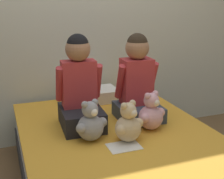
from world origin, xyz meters
name	(u,v)px	position (x,y,z in m)	size (l,w,h in m)	color
wall_behind_bed	(80,10)	(0.00, 1.06, 1.25)	(8.00, 0.06, 2.50)	beige
bed	(123,165)	(0.00, 0.00, 0.22)	(1.35, 1.94, 0.44)	#2D2D33
child_on_left	(80,89)	(-0.22, 0.30, 0.72)	(0.34, 0.40, 0.68)	black
child_on_right	(137,82)	(0.24, 0.30, 0.73)	(0.34, 0.35, 0.67)	#384251
teddy_bear_held_by_left_child	(91,124)	(-0.22, 0.03, 0.56)	(0.23, 0.18, 0.28)	#939399
teddy_bear_held_by_right_child	(151,114)	(0.24, 0.06, 0.56)	(0.23, 0.18, 0.28)	#DBA3B2
teddy_bear_between_children	(128,125)	(0.01, -0.07, 0.56)	(0.22, 0.18, 0.28)	#D1B78E
pillow_at_headboard	(90,96)	(0.00, 0.80, 0.50)	(0.51, 0.28, 0.11)	white
sign_card	(124,146)	(-0.05, -0.14, 0.44)	(0.21, 0.15, 0.00)	white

